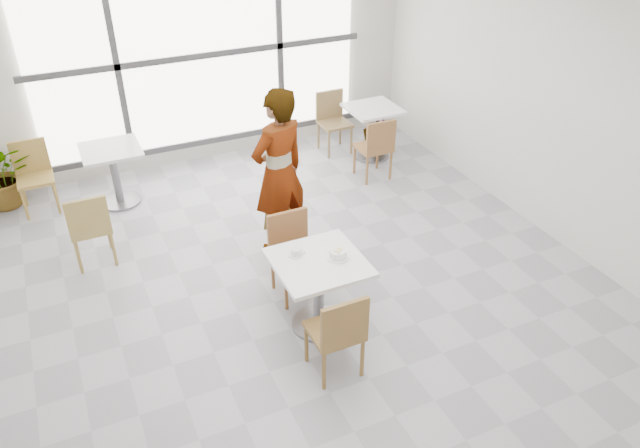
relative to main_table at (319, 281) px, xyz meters
name	(u,v)px	position (x,y,z in m)	size (l,w,h in m)	color
floor	(308,292)	(0.10, 0.50, -0.52)	(7.00, 7.00, 0.00)	#9E9EA5
wall_back	(200,54)	(0.10, 4.00, 0.98)	(6.00, 6.00, 0.00)	silver
wall_right	(563,108)	(3.10, 0.50, 0.98)	(7.00, 7.00, 0.00)	silver
window	(202,55)	(0.10, 3.93, 0.98)	(4.60, 0.07, 2.52)	white
main_table	(319,281)	(0.00, 0.00, 0.00)	(0.80, 0.80, 0.75)	white
chair_near	(339,331)	(-0.12, -0.65, -0.02)	(0.42, 0.42, 0.87)	olive
chair_far	(292,249)	(-0.01, 0.61, -0.02)	(0.42, 0.42, 0.87)	brown
oatmeal_bowl	(338,253)	(0.18, -0.02, 0.27)	(0.21, 0.21, 0.09)	white
coffee_cup	(296,253)	(-0.15, 0.17, 0.26)	(0.16, 0.13, 0.07)	white
person	(279,173)	(0.17, 1.38, 0.42)	(0.68, 0.45, 1.88)	black
bg_table_left	(114,168)	(-1.33, 3.18, -0.04)	(0.70, 0.70, 0.75)	silver
bg_table_right	(372,125)	(2.22, 3.00, -0.04)	(0.70, 0.70, 0.75)	white
bg_chair_left_near	(90,225)	(-1.77, 1.90, -0.02)	(0.42, 0.42, 0.87)	#A48746
bg_chair_left_far	(34,171)	(-2.23, 3.47, -0.02)	(0.42, 0.42, 0.87)	#A5813C
bg_chair_right_near	(376,145)	(1.93, 2.36, -0.02)	(0.42, 0.42, 0.87)	brown
bg_chair_right_far	(332,117)	(1.81, 3.46, -0.02)	(0.42, 0.42, 0.87)	olive
plant_left	(2,175)	(-2.60, 3.70, -0.10)	(0.76, 0.66, 0.85)	#407540
plant_right	(376,127)	(2.40, 3.20, -0.18)	(0.39, 0.39, 0.70)	#477D47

